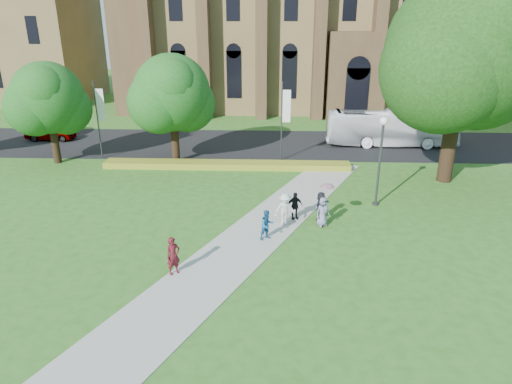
{
  "coord_description": "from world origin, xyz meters",
  "views": [
    {
      "loc": [
        1.46,
        -18.65,
        10.39
      ],
      "look_at": [
        0.53,
        4.17,
        1.6
      ],
      "focal_mm": 32.0,
      "sensor_mm": 36.0,
      "label": 1
    }
  ],
  "objects_px": {
    "car_0": "(50,132)",
    "pedestrian_0": "(173,256)",
    "streetlamp": "(381,151)",
    "large_tree": "(464,52)",
    "tour_coach": "(391,128)"
  },
  "relations": [
    {
      "from": "car_0",
      "to": "pedestrian_0",
      "type": "xyz_separation_m",
      "value": [
        15.87,
        -22.38,
        0.13
      ]
    },
    {
      "from": "streetlamp",
      "to": "pedestrian_0",
      "type": "bearing_deg",
      "value": -141.35
    },
    {
      "from": "tour_coach",
      "to": "car_0",
      "type": "height_order",
      "value": "tour_coach"
    },
    {
      "from": "large_tree",
      "to": "pedestrian_0",
      "type": "bearing_deg",
      "value": -141.13
    },
    {
      "from": "car_0",
      "to": "pedestrian_0",
      "type": "distance_m",
      "value": 27.44
    },
    {
      "from": "large_tree",
      "to": "pedestrian_0",
      "type": "distance_m",
      "value": 21.57
    },
    {
      "from": "streetlamp",
      "to": "tour_coach",
      "type": "xyz_separation_m",
      "value": [
        3.91,
        13.5,
        -1.76
      ]
    },
    {
      "from": "streetlamp",
      "to": "tour_coach",
      "type": "height_order",
      "value": "streetlamp"
    },
    {
      "from": "streetlamp",
      "to": "car_0",
      "type": "relative_size",
      "value": 1.2
    },
    {
      "from": "car_0",
      "to": "pedestrian_0",
      "type": "relative_size",
      "value": 2.55
    },
    {
      "from": "tour_coach",
      "to": "large_tree",
      "type": "bearing_deg",
      "value": -169.03
    },
    {
      "from": "pedestrian_0",
      "to": "car_0",
      "type": "bearing_deg",
      "value": 87.37
    },
    {
      "from": "car_0",
      "to": "pedestrian_0",
      "type": "height_order",
      "value": "pedestrian_0"
    },
    {
      "from": "car_0",
      "to": "pedestrian_0",
      "type": "bearing_deg",
      "value": -143.76
    },
    {
      "from": "tour_coach",
      "to": "car_0",
      "type": "relative_size",
      "value": 2.5
    }
  ]
}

